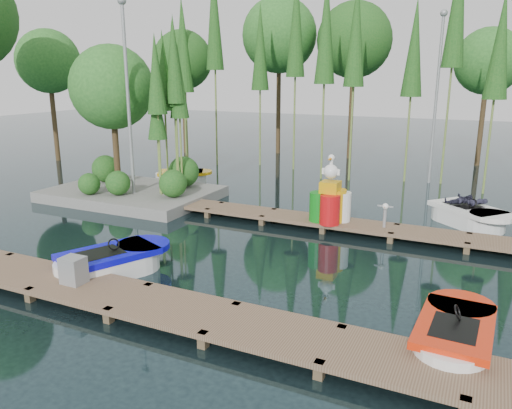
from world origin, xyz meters
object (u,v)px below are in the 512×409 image
at_px(island, 126,115).
at_px(boat_blue, 111,263).
at_px(boat_yellow_far, 182,177).
at_px(yellow_barrel, 335,205).
at_px(utility_cabinet, 73,270).
at_px(boat_red, 454,337).
at_px(drum_cluster, 330,202).

height_order(island, boat_blue, island).
bearing_deg(boat_yellow_far, island, -105.95).
bearing_deg(yellow_barrel, island, 174.71).
height_order(boat_blue, utility_cabinet, utility_cabinet).
xyz_separation_m(boat_yellow_far, yellow_barrel, (8.16, -3.82, 0.53)).
xyz_separation_m(boat_red, yellow_barrel, (-3.93, 5.82, 0.54)).
xyz_separation_m(boat_red, utility_cabinet, (-7.65, -1.18, 0.33)).
height_order(yellow_barrel, drum_cluster, drum_cluster).
xyz_separation_m(island, boat_blue, (4.71, -6.51, -2.90)).
xyz_separation_m(boat_blue, utility_cabinet, (0.11, -1.28, 0.32)).
xyz_separation_m(boat_blue, boat_yellow_far, (-4.33, 9.54, -0.01)).
height_order(boat_red, boat_yellow_far, boat_yellow_far).
relative_size(island, utility_cabinet, 11.47).
bearing_deg(yellow_barrel, utility_cabinet, -118.00).
xyz_separation_m(boat_blue, drum_cluster, (3.71, 5.56, 0.63)).
xyz_separation_m(boat_blue, yellow_barrel, (3.83, 5.72, 0.52)).
height_order(utility_cabinet, drum_cluster, drum_cluster).
bearing_deg(island, yellow_barrel, -5.29).
height_order(island, utility_cabinet, island).
bearing_deg(yellow_barrel, boat_yellow_far, 154.92).
distance_m(island, boat_red, 14.40).
relative_size(boat_blue, boat_red, 1.16).
relative_size(yellow_barrel, drum_cluster, 0.48).
distance_m(boat_red, drum_cluster, 6.99).
bearing_deg(drum_cluster, island, 173.59).
relative_size(boat_blue, utility_cabinet, 5.34).
bearing_deg(island, drum_cluster, -6.41).
bearing_deg(drum_cluster, boat_blue, -123.71).
distance_m(island, boat_yellow_far, 4.22).
bearing_deg(boat_red, island, 154.29).
bearing_deg(boat_yellow_far, yellow_barrel, -34.01).
bearing_deg(utility_cabinet, boat_yellow_far, 112.30).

